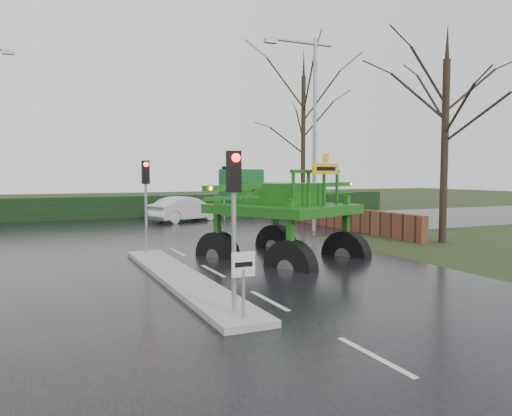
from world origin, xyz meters
name	(u,v)px	position (x,y,z in m)	size (l,w,h in m)	color
ground	(269,301)	(0.00, 0.00, 0.00)	(140.00, 140.00, 0.00)	black
road_main	(165,246)	(0.00, 10.00, 0.00)	(14.00, 80.00, 0.02)	black
road_cross	(137,231)	(0.00, 16.00, 0.01)	(80.00, 12.00, 0.02)	black
median_island	(181,279)	(-1.30, 3.00, 0.09)	(1.20, 10.00, 0.16)	gray
hedge_row	(113,208)	(0.00, 24.00, 0.75)	(44.00, 0.90, 1.50)	black
brick_wall	(308,213)	(10.50, 16.00, 0.60)	(0.40, 20.00, 1.20)	#592D1E
keep_left_sign	(243,274)	(-1.30, -1.50, 1.06)	(0.50, 0.07, 1.35)	gray
traffic_signal_near	(234,196)	(-1.30, -1.01, 2.59)	(0.26, 0.33, 3.52)	gray
traffic_signal_mid	(146,186)	(-1.30, 7.49, 2.59)	(0.26, 0.33, 3.52)	gray
traffic_signal_far	(224,180)	(6.50, 20.01, 2.59)	(0.26, 0.33, 3.52)	gray
street_light_right	(310,117)	(8.19, 12.00, 5.99)	(3.85, 0.30, 10.00)	gray
tree_right_near	(445,124)	(11.50, 6.00, 5.20)	(5.60, 5.60, 9.64)	black
tree_right_far	(303,126)	(13.00, 21.00, 6.50)	(7.00, 7.00, 12.05)	black
crop_sprayer	(285,200)	(2.32, 3.56, 2.22)	(7.75, 6.34, 4.69)	black
white_sedan	(186,222)	(3.85, 19.87, 0.00)	(1.66, 4.76, 1.57)	silver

